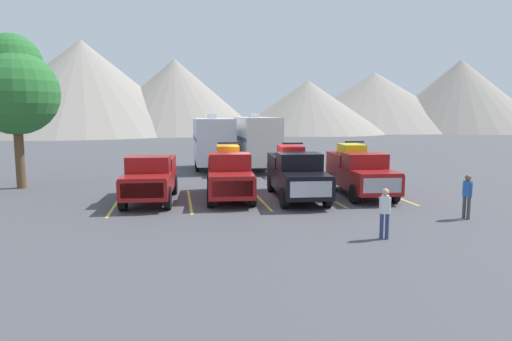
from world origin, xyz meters
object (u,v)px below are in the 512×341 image
(pickup_truck_a, at_px, (151,177))
(pickup_truck_c, at_px, (296,173))
(pickup_truck_d, at_px, (359,171))
(camper_trailer_a, at_px, (213,141))
(pickup_truck_b, at_px, (229,173))
(person_b, at_px, (385,210))
(camper_trailer_b, at_px, (256,140))
(person_a, at_px, (467,194))

(pickup_truck_a, xyz_separation_m, pickup_truck_c, (6.62, -0.42, 0.07))
(pickup_truck_d, bearing_deg, camper_trailer_a, 119.61)
(pickup_truck_d, xyz_separation_m, camper_trailer_a, (-6.17, 10.87, 0.88))
(pickup_truck_a, height_order, pickup_truck_b, pickup_truck_b)
(pickup_truck_a, xyz_separation_m, person_b, (7.56, -7.62, -0.18))
(camper_trailer_b, bearing_deg, pickup_truck_b, -107.33)
(camper_trailer_b, bearing_deg, person_a, -71.90)
(pickup_truck_b, distance_m, camper_trailer_a, 10.56)
(pickup_truck_a, distance_m, person_a, 13.09)
(pickup_truck_b, bearing_deg, camper_trailer_b, 72.67)
(camper_trailer_a, relative_size, camper_trailer_b, 0.93)
(pickup_truck_d, bearing_deg, pickup_truck_a, 179.22)
(pickup_truck_c, distance_m, person_b, 7.26)
(pickup_truck_a, relative_size, camper_trailer_a, 0.74)
(camper_trailer_a, xyz_separation_m, person_b, (3.86, -18.35, -1.11))
(pickup_truck_b, xyz_separation_m, pickup_truck_d, (6.31, -0.35, -0.00))
(camper_trailer_b, bearing_deg, pickup_truck_d, -72.53)
(camper_trailer_b, bearing_deg, pickup_truck_a, -123.37)
(person_a, distance_m, person_b, 4.68)
(camper_trailer_a, distance_m, person_b, 18.78)
(pickup_truck_b, bearing_deg, pickup_truck_d, -3.15)
(pickup_truck_a, distance_m, pickup_truck_c, 6.63)
(person_a, xyz_separation_m, person_b, (-4.25, -1.96, -0.04))
(person_a, bearing_deg, camper_trailer_a, 116.32)
(person_b, bearing_deg, pickup_truck_d, 72.80)
(pickup_truck_a, height_order, person_b, pickup_truck_a)
(camper_trailer_b, distance_m, person_a, 16.62)
(pickup_truck_c, bearing_deg, pickup_truck_a, 176.34)
(pickup_truck_c, bearing_deg, pickup_truck_d, 5.06)
(camper_trailer_a, bearing_deg, pickup_truck_b, -90.73)
(pickup_truck_c, height_order, person_a, pickup_truck_c)
(pickup_truck_a, height_order, person_a, pickup_truck_a)
(pickup_truck_a, relative_size, camper_trailer_b, 0.69)
(pickup_truck_c, relative_size, person_a, 3.57)
(camper_trailer_a, bearing_deg, person_a, -63.68)
(person_a, height_order, person_b, person_a)
(pickup_truck_c, relative_size, person_b, 3.72)
(pickup_truck_a, distance_m, person_b, 10.73)
(person_b, bearing_deg, camper_trailer_a, 101.87)
(pickup_truck_c, distance_m, camper_trailer_b, 10.57)
(pickup_truck_a, relative_size, person_a, 3.19)
(pickup_truck_a, bearing_deg, pickup_truck_d, -0.78)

